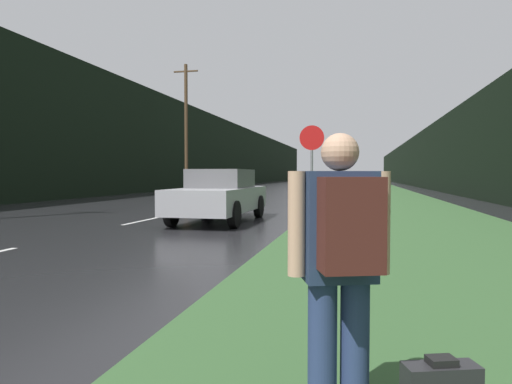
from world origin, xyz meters
The scene contains 9 objects.
grass_verge centered at (7.60, 40.00, 0.01)m, with size 6.00×240.00×0.02m, color #33562D.
lane_stripe_c centered at (0.00, 12.49, 0.00)m, with size 0.12×3.00×0.01m, color silver.
lane_stripe_d centered at (0.00, 19.49, 0.00)m, with size 0.12×3.00×0.01m, color silver.
treeline_far_side centered at (-10.60, 50.00, 4.05)m, with size 2.00×140.00×8.10m, color black.
treeline_near_side centered at (13.60, 50.00, 2.94)m, with size 2.00×140.00×5.88m, color black.
utility_pole_far centered at (-5.78, 30.56, 4.75)m, with size 1.80×0.24×9.24m.
stop_sign centered at (5.06, 12.03, 1.66)m, with size 0.67×0.07×2.71m.
hitchhiker_with_backpack centered at (6.20, 2.10, 0.92)m, with size 0.53×0.48×1.60m.
car_passing_near centered at (2.30, 12.54, 0.78)m, with size 1.94×4.77×1.54m.
Camera 1 is at (6.29, -0.33, 1.38)m, focal length 32.00 mm.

